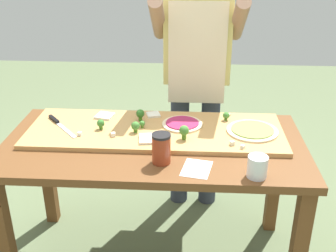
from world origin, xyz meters
The scene contains 23 objects.
prep_table centered at (0.00, 0.00, 0.66)m, with size 1.54×0.77×0.77m.
cutting_board centered at (0.00, 0.11, 0.78)m, with size 1.35×0.48×0.02m, color tan.
chefs_knife centered at (-0.53, 0.13, 0.80)m, with size 0.22×0.26×0.02m.
pizza_whole_pesto_green centered at (0.51, 0.10, 0.80)m, with size 0.27×0.27×0.02m.
pizza_whole_beet_magenta centered at (0.14, 0.16, 0.80)m, with size 0.22×0.22×0.02m.
pizza_slice_far_right centered at (-0.03, 0.28, 0.80)m, with size 0.07×0.07×0.01m, color silver.
pizza_slice_center centered at (-0.30, 0.24, 0.80)m, with size 0.09×0.09×0.01m, color silver.
pizza_slice_near_left centered at (-0.02, -0.03, 0.80)m, with size 0.11×0.11×0.01m, color silver.
broccoli_floret_back_mid centered at (0.38, 0.24, 0.82)m, with size 0.04×0.04×0.05m.
broccoli_floret_center_right centered at (-0.10, 0.05, 0.83)m, with size 0.04×0.04×0.06m.
broccoli_floret_front_right centered at (-0.09, 0.20, 0.83)m, with size 0.05×0.05×0.07m.
broccoli_floret_back_right centered at (-0.07, 0.11, 0.82)m, with size 0.03×0.03×0.04m.
broccoli_floret_front_mid centered at (-0.29, 0.08, 0.82)m, with size 0.04×0.04×0.05m.
broccoli_floret_back_left centered at (0.16, -0.01, 0.84)m, with size 0.05×0.05×0.07m.
cheese_crumble_a centered at (-0.38, 0.00, 0.80)m, with size 0.02×0.02×0.02m, color white.
cheese_crumble_b centered at (0.44, -0.09, 0.80)m, with size 0.02×0.02×0.02m, color silver.
cheese_crumble_c centered at (-0.21, 0.00, 0.80)m, with size 0.02×0.02×0.02m, color white.
cheese_crumble_d centered at (0.39, -0.06, 0.80)m, with size 0.02×0.02×0.02m, color silver.
cheese_crumble_e centered at (0.40, 0.30, 0.80)m, with size 0.01×0.01×0.01m, color silver.
flour_cup centered at (0.48, -0.31, 0.81)m, with size 0.09×0.09×0.10m.
sauce_jar centered at (0.06, -0.21, 0.84)m, with size 0.09×0.09×0.14m.
recipe_note centered at (0.22, -0.26, 0.77)m, with size 0.12×0.16×0.00m, color white.
cook_center centered at (0.22, 0.60, 1.00)m, with size 0.54×0.39×1.67m.
Camera 1 is at (0.19, -1.89, 1.74)m, focal length 44.51 mm.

